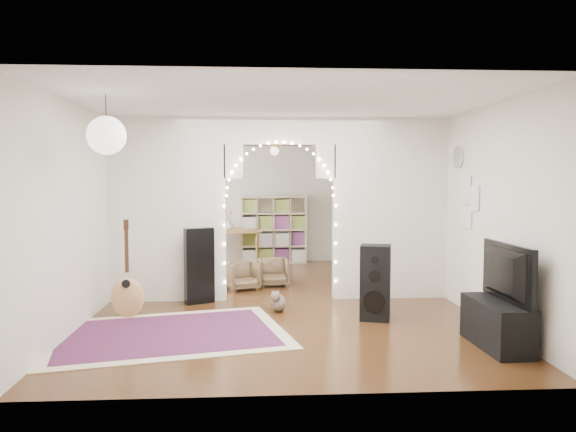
{
  "coord_description": "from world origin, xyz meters",
  "views": [
    {
      "loc": [
        -0.4,
        -8.31,
        1.82
      ],
      "look_at": [
        0.14,
        0.3,
        1.22
      ],
      "focal_mm": 35.0,
      "sensor_mm": 36.0,
      "label": 1
    }
  ],
  "objects": [
    {
      "name": "picture_frames",
      "position": [
        2.48,
        -1.0,
        1.5
      ],
      "size": [
        0.02,
        0.5,
        0.7
      ],
      "primitive_type": null,
      "color": "white",
      "rests_on": "wall_right"
    },
    {
      "name": "window",
      "position": [
        -2.47,
        1.8,
        1.5
      ],
      "size": [
        0.04,
        1.2,
        1.4
      ],
      "primitive_type": "cube",
      "color": "white",
      "rests_on": "wall_left"
    },
    {
      "name": "wall_right",
      "position": [
        2.5,
        0.0,
        1.35
      ],
      "size": [
        0.02,
        7.5,
        2.7
      ],
      "primitive_type": "cube",
      "color": "silver",
      "rests_on": "floor"
    },
    {
      "name": "dining_chair_left",
      "position": [
        -0.06,
        1.01,
        0.23
      ],
      "size": [
        0.52,
        0.54,
        0.46
      ],
      "primitive_type": "imported",
      "rotation": [
        0.0,
        0.0,
        0.07
      ],
      "color": "brown",
      "rests_on": "floor"
    },
    {
      "name": "floor_speaker",
      "position": [
        1.16,
        -1.33,
        0.48
      ],
      "size": [
        0.45,
        0.41,
        0.96
      ],
      "rotation": [
        0.0,
        0.0,
        -0.28
      ],
      "color": "black",
      "rests_on": "floor"
    },
    {
      "name": "ceiling",
      "position": [
        0.0,
        0.0,
        2.7
      ],
      "size": [
        5.0,
        7.5,
        0.02
      ],
      "primitive_type": "cube",
      "color": "white",
      "rests_on": "wall_back"
    },
    {
      "name": "wall_clock",
      "position": [
        2.48,
        -0.6,
        2.1
      ],
      "size": [
        0.03,
        0.31,
        0.31
      ],
      "primitive_type": "cylinder",
      "rotation": [
        0.0,
        1.57,
        0.0
      ],
      "color": "white",
      "rests_on": "wall_right"
    },
    {
      "name": "acoustic_guitar",
      "position": [
        -2.03,
        -1.01,
        0.47
      ],
      "size": [
        0.46,
        0.25,
        1.08
      ],
      "rotation": [
        0.0,
        0.0,
        0.23
      ],
      "color": "tan",
      "rests_on": "floor"
    },
    {
      "name": "tv",
      "position": [
        2.2,
        -2.57,
        0.81
      ],
      "size": [
        0.18,
        1.08,
        0.62
      ],
      "primitive_type": "imported",
      "rotation": [
        0.0,
        0.0,
        1.6
      ],
      "color": "black",
      "rests_on": "media_console"
    },
    {
      "name": "media_console",
      "position": [
        2.2,
        -2.57,
        0.25
      ],
      "size": [
        0.43,
        1.01,
        0.5
      ],
      "primitive_type": "cube",
      "rotation": [
        0.0,
        0.0,
        0.03
      ],
      "color": "black",
      "rests_on": "floor"
    },
    {
      "name": "paper_lantern",
      "position": [
        -1.9,
        -2.4,
        2.25
      ],
      "size": [
        0.4,
        0.4,
        0.4
      ],
      "primitive_type": "sphere",
      "color": "white",
      "rests_on": "ceiling"
    },
    {
      "name": "wall_front",
      "position": [
        0.0,
        -3.75,
        1.35
      ],
      "size": [
        5.0,
        0.02,
        2.7
      ],
      "primitive_type": "cube",
      "color": "silver",
      "rests_on": "floor"
    },
    {
      "name": "fairy_lights",
      "position": [
        0.0,
        -0.13,
        1.55
      ],
      "size": [
        1.64,
        0.04,
        1.6
      ],
      "primitive_type": null,
      "color": "#FFEABF",
      "rests_on": "divider_wall"
    },
    {
      "name": "dining_chair_right",
      "position": [
        -0.58,
        0.7,
        0.22
      ],
      "size": [
        0.62,
        0.63,
        0.45
      ],
      "primitive_type": "imported",
      "rotation": [
        0.0,
        0.0,
        0.35
      ],
      "color": "brown",
      "rests_on": "floor"
    },
    {
      "name": "wall_back",
      "position": [
        0.0,
        3.75,
        1.35
      ],
      "size": [
        5.0,
        0.02,
        2.7
      ],
      "primitive_type": "cube",
      "color": "silver",
      "rests_on": "floor"
    },
    {
      "name": "floor",
      "position": [
        0.0,
        0.0,
        0.0
      ],
      "size": [
        7.5,
        7.5,
        0.0
      ],
      "primitive_type": "plane",
      "color": "black",
      "rests_on": "ground"
    },
    {
      "name": "flower_vase",
      "position": [
        -0.9,
        3.12,
        0.85
      ],
      "size": [
        0.21,
        0.21,
        0.19
      ],
      "primitive_type": "imported",
      "rotation": [
        0.0,
        0.0,
        0.19
      ],
      "color": "silver",
      "rests_on": "dining_table"
    },
    {
      "name": "wall_left",
      "position": [
        -2.5,
        0.0,
        1.35
      ],
      "size": [
        0.02,
        7.5,
        2.7
      ],
      "primitive_type": "cube",
      "color": "silver",
      "rests_on": "floor"
    },
    {
      "name": "dining_table",
      "position": [
        -0.9,
        3.12,
        0.68
      ],
      "size": [
        1.33,
        1.01,
        0.76
      ],
      "rotation": [
        0.0,
        0.0,
        0.19
      ],
      "color": "brown",
      "rests_on": "floor"
    },
    {
      "name": "bookcase",
      "position": [
        0.03,
        3.5,
        0.71
      ],
      "size": [
        1.4,
        0.4,
        1.43
      ],
      "primitive_type": "cube",
      "rotation": [
        0.0,
        0.0,
        0.04
      ],
      "color": "#C5B18F",
      "rests_on": "floor"
    },
    {
      "name": "tabby_cat",
      "position": [
        -0.07,
        -0.82,
        0.13
      ],
      "size": [
        0.3,
        0.49,
        0.33
      ],
      "rotation": [
        0.0,
        0.0,
        -0.32
      ],
      "color": "brown",
      "rests_on": "floor"
    },
    {
      "name": "guitar_case",
      "position": [
        -1.18,
        -0.25,
        0.55
      ],
      "size": [
        0.44,
        0.3,
        1.09
      ],
      "primitive_type": "cube",
      "rotation": [
        0.0,
        0.0,
        0.42
      ],
      "color": "black",
      "rests_on": "floor"
    },
    {
      "name": "ceiling_fan",
      "position": [
        0.0,
        2.0,
        2.4
      ],
      "size": [
        1.1,
        1.1,
        0.3
      ],
      "primitive_type": null,
      "color": "gold",
      "rests_on": "ceiling"
    },
    {
      "name": "divider_wall",
      "position": [
        0.0,
        0.0,
        1.42
      ],
      "size": [
        5.0,
        0.2,
        2.7
      ],
      "color": "silver",
      "rests_on": "floor"
    },
    {
      "name": "area_rug",
      "position": [
        -1.4,
        -1.84,
        0.01
      ],
      "size": [
        3.07,
        2.56,
        0.02
      ],
      "primitive_type": "cube",
      "rotation": [
        0.0,
        0.0,
        0.23
      ],
      "color": "maroon",
      "rests_on": "floor"
    }
  ]
}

